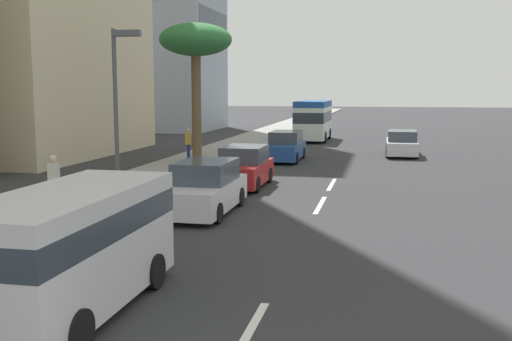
% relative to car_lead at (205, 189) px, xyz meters
% --- Properties ---
extents(ground_plane, '(198.00, 198.00, 0.00)m').
position_rel_car_lead_xyz_m(ground_plane, '(18.37, -3.55, -0.80)').
color(ground_plane, '#2D2D30').
extents(sidewalk_right, '(162.00, 3.86, 0.15)m').
position_rel_car_lead_xyz_m(sidewalk_right, '(18.37, 4.38, -0.72)').
color(sidewalk_right, gray).
rests_on(sidewalk_right, ground_plane).
extents(lane_stripe_near, '(3.20, 0.16, 0.01)m').
position_rel_car_lead_xyz_m(lane_stripe_near, '(-9.49, -3.55, -0.79)').
color(lane_stripe_near, silver).
rests_on(lane_stripe_near, ground_plane).
extents(lane_stripe_mid, '(3.20, 0.16, 0.01)m').
position_rel_car_lead_xyz_m(lane_stripe_mid, '(2.06, -3.55, -0.79)').
color(lane_stripe_mid, silver).
rests_on(lane_stripe_mid, ground_plane).
extents(lane_stripe_far, '(3.20, 0.16, 0.01)m').
position_rel_car_lead_xyz_m(lane_stripe_far, '(6.69, -3.55, -0.79)').
color(lane_stripe_far, silver).
rests_on(lane_stripe_far, ground_plane).
extents(car_lead, '(4.59, 1.88, 1.69)m').
position_rel_car_lead_xyz_m(car_lead, '(0.00, 0.00, 0.00)').
color(car_lead, silver).
rests_on(car_lead, ground_plane).
extents(minibus_second, '(6.54, 2.40, 3.07)m').
position_rel_car_lead_xyz_m(minibus_second, '(28.20, -0.25, 0.88)').
color(minibus_second, silver).
rests_on(minibus_second, ground_plane).
extents(car_third, '(4.79, 1.86, 1.53)m').
position_rel_car_lead_xyz_m(car_third, '(18.72, -6.71, -0.06)').
color(car_third, silver).
rests_on(car_third, ground_plane).
extents(car_fourth, '(4.59, 1.81, 1.65)m').
position_rel_car_lead_xyz_m(car_fourth, '(14.75, -0.27, -0.02)').
color(car_fourth, '#1E478C').
rests_on(car_fourth, ground_plane).
extents(car_fifth, '(4.17, 1.86, 1.67)m').
position_rel_car_lead_xyz_m(car_fifth, '(5.45, -0.03, -0.01)').
color(car_fifth, '#A51E1E').
rests_on(car_fifth, ground_plane).
extents(van_sixth, '(5.26, 2.11, 2.25)m').
position_rel_car_lead_xyz_m(van_sixth, '(-9.07, -0.25, 0.50)').
color(van_sixth, silver).
rests_on(van_sixth, ground_plane).
extents(pedestrian_near_lamp, '(0.30, 0.36, 1.68)m').
position_rel_car_lead_xyz_m(pedestrian_near_lamp, '(13.14, 4.90, 0.28)').
color(pedestrian_near_lamp, navy).
rests_on(pedestrian_near_lamp, sidewalk_right).
extents(pedestrian_mid_block, '(0.30, 0.33, 1.80)m').
position_rel_car_lead_xyz_m(pedestrian_mid_block, '(-1.47, 4.52, 0.36)').
color(pedestrian_mid_block, '#4C8C66').
rests_on(pedestrian_mid_block, sidewalk_right).
extents(palm_tree, '(3.86, 3.86, 7.31)m').
position_rel_car_lead_xyz_m(palm_tree, '(12.68, 4.26, 5.60)').
color(palm_tree, brown).
rests_on(palm_tree, sidewalk_right).
extents(street_lamp, '(0.24, 0.97, 5.76)m').
position_rel_car_lead_xyz_m(street_lamp, '(-0.39, 2.72, 2.99)').
color(street_lamp, '#4C4C51').
rests_on(street_lamp, sidewalk_right).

